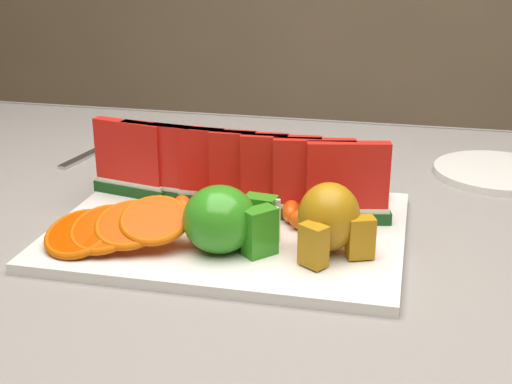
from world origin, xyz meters
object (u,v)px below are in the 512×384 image
object	(u,v)px
side_plate	(497,172)
platter	(230,230)
pear_cluster	(330,220)
fork	(97,150)
apple_cluster	(227,220)

from	to	relation	value
side_plate	platter	bearing A→B (deg)	-138.46
platter	side_plate	xyz separation A→B (m)	(0.32, 0.29, -0.00)
pear_cluster	platter	bearing A→B (deg)	158.54
pear_cluster	fork	distance (m)	0.52
platter	pear_cluster	world-z (taller)	pear_cluster
fork	platter	bearing A→B (deg)	-42.40
platter	pear_cluster	xyz separation A→B (m)	(0.12, -0.05, 0.04)
apple_cluster	pear_cluster	size ratio (longest dim) A/B	1.22
pear_cluster	side_plate	distance (m)	0.39
platter	apple_cluster	xyz separation A→B (m)	(0.01, -0.06, 0.04)
platter	apple_cluster	bearing A→B (deg)	-78.14
apple_cluster	pear_cluster	xyz separation A→B (m)	(0.11, 0.01, 0.01)
platter	fork	xyz separation A→B (m)	(-0.29, 0.26, -0.00)
apple_cluster	side_plate	xyz separation A→B (m)	(0.31, 0.35, -0.04)
platter	fork	distance (m)	0.39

